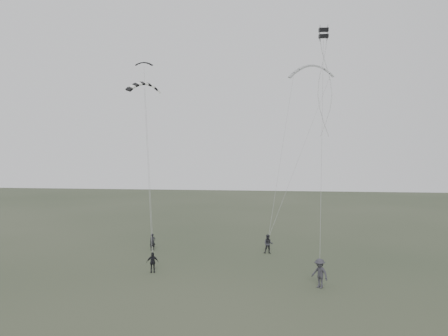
# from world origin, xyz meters

# --- Properties ---
(ground) EXTENTS (140.00, 140.00, 0.00)m
(ground) POSITION_xyz_m (0.00, 0.00, 0.00)
(ground) COLOR #2F3B28
(ground) RESTS_ON ground
(flyer_left) EXTENTS (0.64, 0.62, 1.48)m
(flyer_left) POSITION_xyz_m (-5.59, 7.07, 0.74)
(flyer_left) COLOR black
(flyer_left) RESTS_ON ground
(flyer_right) EXTENTS (0.81, 0.63, 1.65)m
(flyer_right) POSITION_xyz_m (4.73, 7.11, 0.82)
(flyer_right) COLOR #29292E
(flyer_right) RESTS_ON ground
(flyer_center) EXTENTS (0.93, 0.59, 1.47)m
(flyer_center) POSITION_xyz_m (-3.49, 0.04, 0.74)
(flyer_center) COLOR black
(flyer_center) RESTS_ON ground
(flyer_far) EXTENTS (1.37, 1.35, 1.90)m
(flyer_far) POSITION_xyz_m (8.30, -2.11, 0.95)
(flyer_far) COLOR #2E2E34
(flyer_far) RESTS_ON ground
(kite_dark_small) EXTENTS (1.69, 0.79, 0.62)m
(kite_dark_small) POSITION_xyz_m (-7.07, 9.49, 17.22)
(kite_dark_small) COLOR black
(kite_dark_small) RESTS_ON flyer_left
(kite_pale_large) EXTENTS (4.59, 1.66, 2.02)m
(kite_pale_large) POSITION_xyz_m (8.79, 14.12, 17.45)
(kite_pale_large) COLOR #949799
(kite_pale_large) RESTS_ON flyer_right
(kite_striped) EXTENTS (2.93, 2.56, 1.32)m
(kite_striped) POSITION_xyz_m (-5.53, 4.73, 14.50)
(kite_striped) COLOR black
(kite_striped) RESTS_ON flyer_center
(kite_box) EXTENTS (0.68, 0.78, 0.81)m
(kite_box) POSITION_xyz_m (8.73, 1.21, 17.20)
(kite_box) COLOR black
(kite_box) RESTS_ON flyer_far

